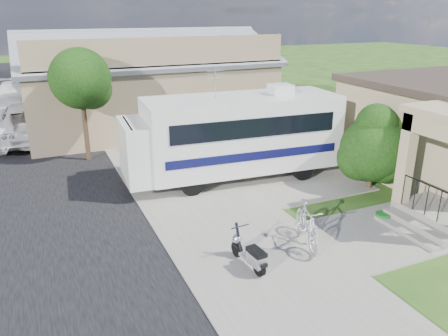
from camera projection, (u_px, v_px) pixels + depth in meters
name	position (u px, v px, depth m)	size (l,w,h in m)	color
ground	(278.00, 238.00, 11.98)	(120.00, 120.00, 0.00)	#1C4111
sidewalk_slab	(148.00, 145.00, 20.18)	(4.00, 80.00, 0.06)	slate
driveway_slab	(251.00, 176.00, 16.42)	(7.00, 6.00, 0.05)	slate
walk_slab	(388.00, 232.00, 12.26)	(4.00, 3.00, 0.05)	slate
warehouse	(145.00, 88.00, 23.31)	(12.50, 8.40, 5.04)	#7D664E
street_tree_a	(83.00, 81.00, 17.24)	(2.44, 2.40, 4.58)	#2F2015
street_tree_b	(61.00, 55.00, 25.79)	(2.44, 2.40, 4.73)	#2F2015
street_tree_c	(52.00, 49.00, 33.62)	(2.44, 2.40, 4.42)	#2F2015
motorhome	(234.00, 134.00, 15.71)	(7.91, 2.96, 3.98)	beige
shrub	(374.00, 146.00, 14.88)	(2.46, 2.35, 3.02)	#2F2015
scooter	(250.00, 254.00, 10.40)	(0.51, 1.41, 0.93)	black
bicycle	(307.00, 227.00, 11.40)	(0.54, 1.90, 1.14)	#AFAFB7
pickup_truck	(30.00, 121.00, 20.92)	(3.00, 6.51, 1.81)	white
van	(16.00, 98.00, 26.60)	(2.47, 6.08, 1.76)	white
garden_hose	(383.00, 218.00, 12.95)	(0.45, 0.45, 0.20)	#135F1C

